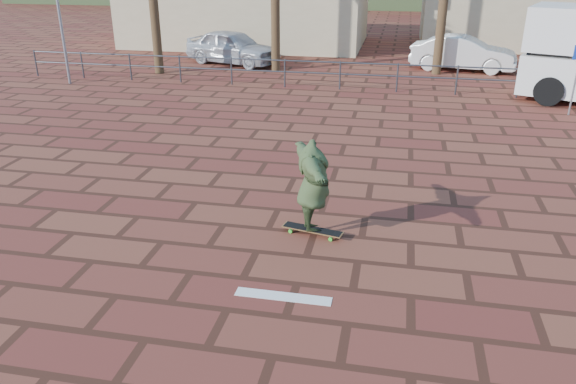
% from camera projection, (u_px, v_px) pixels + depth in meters
% --- Properties ---
extents(ground, '(120.00, 120.00, 0.00)m').
position_uv_depth(ground, '(257.00, 251.00, 9.26)').
color(ground, brown).
rests_on(ground, ground).
extents(paint_stripe, '(1.40, 0.22, 0.01)m').
position_uv_depth(paint_stripe, '(283.00, 296.00, 8.05)').
color(paint_stripe, white).
rests_on(paint_stripe, ground).
extents(guardrail, '(24.06, 0.06, 1.00)m').
position_uv_depth(guardrail, '(340.00, 70.00, 19.79)').
color(guardrail, '#47494F').
rests_on(guardrail, ground).
extents(longboard, '(1.11, 0.46, 0.11)m').
position_uv_depth(longboard, '(312.00, 230.00, 9.78)').
color(longboard, olive).
rests_on(longboard, ground).
extents(skateboarder, '(1.22, 2.08, 1.64)m').
position_uv_depth(skateboarder, '(313.00, 185.00, 9.45)').
color(skateboarder, '#354626').
rests_on(skateboarder, longboard).
extents(car_silver, '(4.58, 3.05, 1.45)m').
position_uv_depth(car_silver, '(233.00, 47.00, 24.30)').
color(car_silver, silver).
rests_on(car_silver, ground).
extents(car_white, '(4.39, 2.17, 1.39)m').
position_uv_depth(car_white, '(463.00, 53.00, 23.01)').
color(car_white, silver).
rests_on(car_white, ground).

